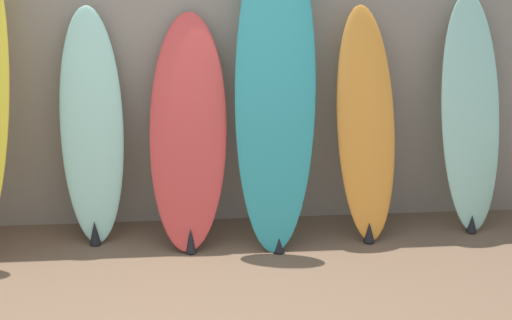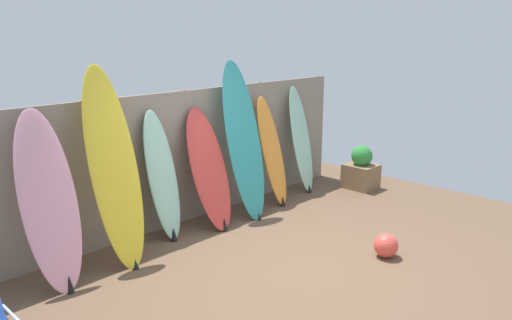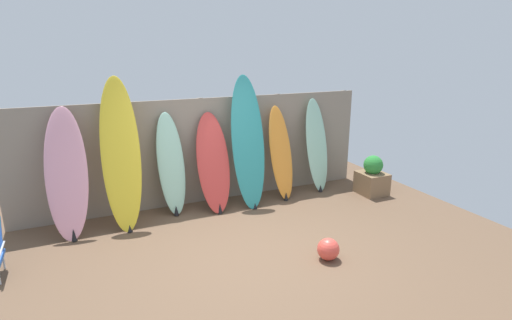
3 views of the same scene
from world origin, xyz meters
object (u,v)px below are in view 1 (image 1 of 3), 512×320
at_px(surfboard_orange_5, 366,125).
at_px(surfboard_seafoam_2, 92,127).
at_px(surfboard_seafoam_6, 471,114).
at_px(surfboard_red_3, 188,131).
at_px(surfboard_teal_4, 275,89).

bearing_deg(surfboard_orange_5, surfboard_seafoam_2, 177.04).
height_order(surfboard_seafoam_2, surfboard_seafoam_6, surfboard_seafoam_6).
bearing_deg(surfboard_red_3, surfboard_seafoam_6, 2.69).
xyz_separation_m(surfboard_teal_4, surfboard_seafoam_6, (1.45, 0.15, -0.24)).
xyz_separation_m(surfboard_orange_5, surfboard_seafoam_6, (0.79, 0.09, 0.04)).
height_order(surfboard_seafoam_2, surfboard_teal_4, surfboard_teal_4).
bearing_deg(surfboard_teal_4, surfboard_orange_5, 5.47).
relative_size(surfboard_teal_4, surfboard_orange_5, 1.34).
relative_size(surfboard_seafoam_2, surfboard_teal_4, 0.75).
height_order(surfboard_seafoam_2, surfboard_red_3, surfboard_seafoam_2).
bearing_deg(surfboard_red_3, surfboard_teal_4, -5.00).
bearing_deg(surfboard_seafoam_6, surfboard_seafoam_2, 179.72).
bearing_deg(surfboard_red_3, surfboard_seafoam_2, 170.65).
xyz_separation_m(surfboard_seafoam_2, surfboard_seafoam_6, (2.71, -0.01, 0.04)).
bearing_deg(surfboard_seafoam_6, surfboard_orange_5, -173.84).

